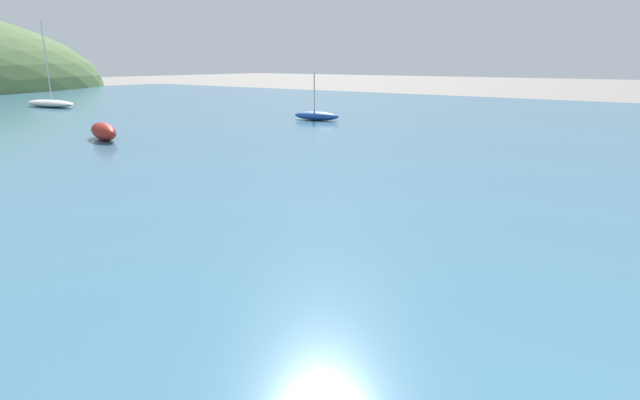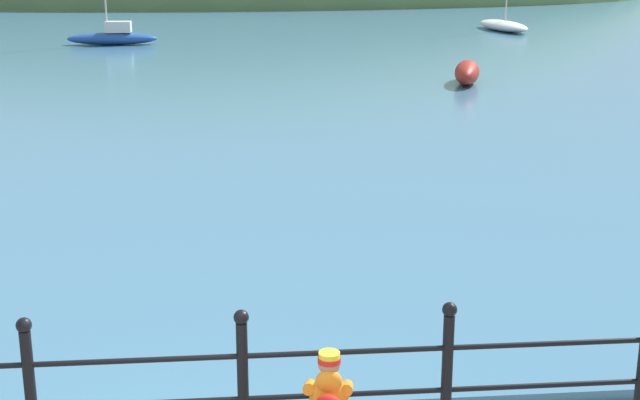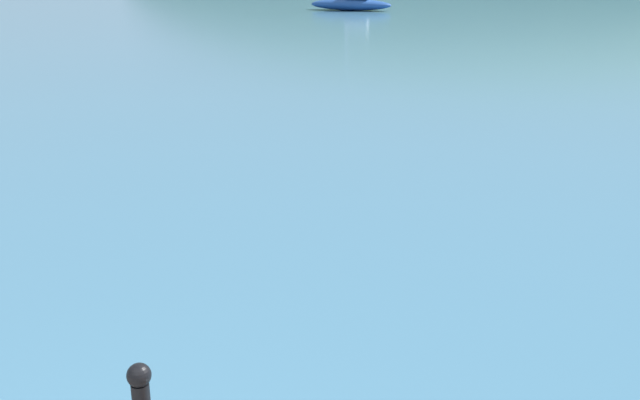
# 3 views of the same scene
# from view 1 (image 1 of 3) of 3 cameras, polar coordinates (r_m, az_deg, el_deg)

# --- Properties ---
(boat_blue_hull) EXTENTS (1.35, 2.50, 0.66)m
(boat_blue_hull) POSITION_cam_1_polar(r_m,az_deg,el_deg) (21.16, -23.51, 7.21)
(boat_blue_hull) COLOR maroon
(boat_blue_hull) RESTS_ON water
(boat_green_fishing) EXTENTS (1.93, 4.69, 5.49)m
(boat_green_fishing) POSITION_cam_1_polar(r_m,az_deg,el_deg) (38.42, -28.47, 9.72)
(boat_green_fishing) COLOR silver
(boat_green_fishing) RESTS_ON water
(boat_white_sailboat) EXTENTS (1.27, 2.62, 2.46)m
(boat_white_sailboat) POSITION_cam_1_polar(r_m,az_deg,el_deg) (26.13, -0.40, 9.62)
(boat_white_sailboat) COLOR #1E4793
(boat_white_sailboat) RESTS_ON water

